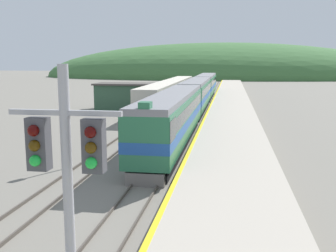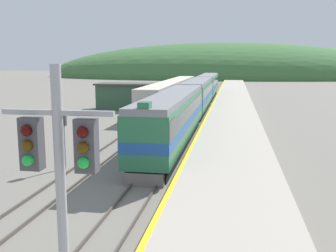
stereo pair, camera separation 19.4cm
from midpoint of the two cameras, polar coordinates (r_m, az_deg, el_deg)
track_main at (r=75.35m, az=5.92°, el=4.24°), size 1.52×180.00×0.16m
track_siding at (r=75.77m, az=2.50°, el=4.31°), size 1.52×180.00×0.16m
platform at (r=55.28m, az=9.44°, el=2.64°), size 5.72×140.00×0.90m
distant_hills at (r=167.91m, az=7.95°, el=7.04°), size 150.90×67.91×28.48m
station_shed at (r=56.67m, az=-5.86°, el=4.35°), size 8.49×4.68×3.73m
express_train_lead_car at (r=31.69m, az=0.94°, el=1.25°), size 2.87×21.95×4.69m
carriage_second at (r=53.61m, az=4.49°, el=4.58°), size 2.86×20.21×4.33m
carriage_third at (r=74.59m, az=5.92°, el=5.93°), size 2.86×20.21×4.33m
siding_train at (r=60.45m, az=0.73°, el=4.81°), size 2.90×37.89×3.84m
signal_mast_main at (r=7.88m, az=-14.65°, el=-8.84°), size 2.20×0.42×6.85m
signal_post_siding at (r=25.82m, az=-14.73°, el=-0.48°), size 0.36×0.42×3.58m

